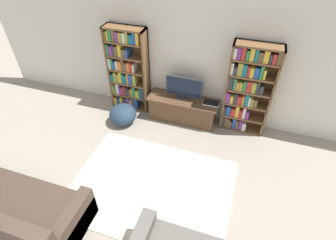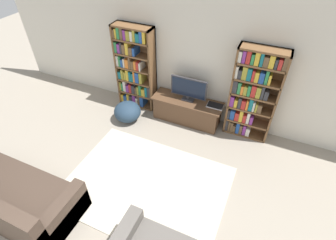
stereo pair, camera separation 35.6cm
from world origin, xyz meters
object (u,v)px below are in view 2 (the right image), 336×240
object	(u,v)px
tv_stand	(187,110)
laptop	(215,106)
bookshelf_right	(252,93)
couch_left_sectional	(10,198)
beanbag_ottoman	(127,112)
television	(189,89)
bookshelf_left	(135,68)

from	to	relation	value
tv_stand	laptop	size ratio (longest dim) A/B	4.51
bookshelf_right	tv_stand	size ratio (longest dim) A/B	1.26
couch_left_sectional	beanbag_ottoman	distance (m)	2.59
television	couch_left_sectional	xyz separation A→B (m)	(-1.63, -3.06, -0.51)
bookshelf_left	bookshelf_right	world-z (taller)	same
laptop	couch_left_sectional	bearing A→B (deg)	-125.53
laptop	couch_left_sectional	size ratio (longest dim) A/B	0.16
bookshelf_right	tv_stand	world-z (taller)	bookshelf_right
laptop	beanbag_ottoman	bearing A→B (deg)	-162.76
tv_stand	couch_left_sectional	world-z (taller)	couch_left_sectional
bookshelf_left	laptop	bearing A→B (deg)	-2.28
television	laptop	size ratio (longest dim) A/B	2.30
tv_stand	laptop	world-z (taller)	laptop
beanbag_ottoman	tv_stand	bearing A→B (deg)	23.21
bookshelf_left	tv_stand	size ratio (longest dim) A/B	1.26
television	couch_left_sectional	world-z (taller)	television
tv_stand	beanbag_ottoman	xyz separation A→B (m)	(-1.15, -0.49, -0.05)
beanbag_ottoman	bookshelf_right	bearing A→B (deg)	14.56
bookshelf_right	tv_stand	xyz separation A→B (m)	(-1.18, -0.11, -0.69)
bookshelf_right	laptop	size ratio (longest dim) A/B	5.67
tv_stand	couch_left_sectional	bearing A→B (deg)	-118.22
television	laptop	distance (m)	0.62
bookshelf_right	beanbag_ottoman	bearing A→B (deg)	-165.44
bookshelf_left	bookshelf_right	bearing A→B (deg)	0.01
bookshelf_right	television	world-z (taller)	bookshelf_right
tv_stand	beanbag_ottoman	bearing A→B (deg)	-156.79
bookshelf_left	television	distance (m)	1.27
tv_stand	laptop	bearing A→B (deg)	3.97
television	beanbag_ottoman	size ratio (longest dim) A/B	1.31
bookshelf_left	television	world-z (taller)	bookshelf_left
bookshelf_right	couch_left_sectional	size ratio (longest dim) A/B	0.89
television	beanbag_ottoman	distance (m)	1.39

